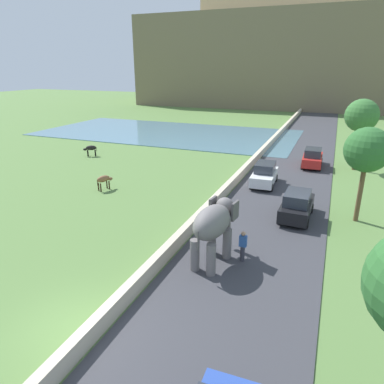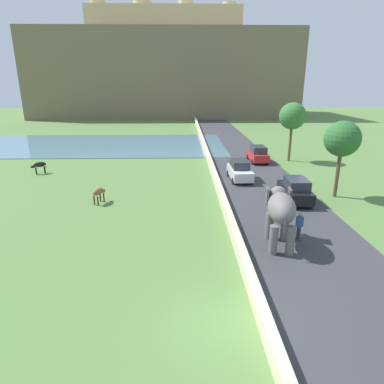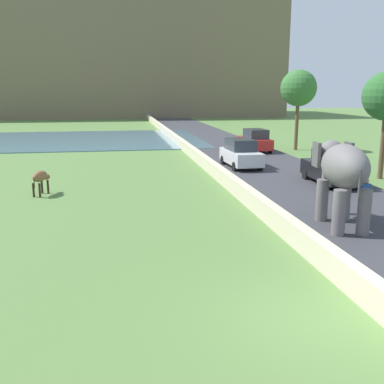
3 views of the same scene
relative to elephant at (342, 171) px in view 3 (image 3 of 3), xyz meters
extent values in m
plane|color=#567A3D|center=(-3.45, -6.24, -2.04)|extent=(220.00, 220.00, 0.00)
cube|color=#38383D|center=(1.55, 13.76, -2.01)|extent=(7.00, 120.00, 0.06)
cube|color=beige|center=(-2.25, 11.76, -1.67)|extent=(0.40, 110.00, 0.74)
cube|color=slate|center=(-17.45, 30.96, -2.00)|extent=(36.00, 18.00, 0.08)
cube|color=#75664C|center=(-9.45, 76.89, 8.04)|extent=(64.00, 28.00, 20.15)
ellipsoid|color=slate|center=(-0.03, -0.22, 0.20)|extent=(1.74, 2.86, 1.50)
cylinder|color=slate|center=(-0.33, 0.70, -1.24)|extent=(0.44, 0.44, 1.60)
cylinder|color=slate|center=(0.50, 0.59, -1.24)|extent=(0.44, 0.44, 1.60)
cylinder|color=slate|center=(-0.56, -1.04, -1.24)|extent=(0.44, 0.44, 1.60)
cylinder|color=slate|center=(0.27, -1.15, -1.24)|extent=(0.44, 0.44, 1.60)
ellipsoid|color=slate|center=(0.16, 1.18, 0.39)|extent=(1.11, 1.02, 1.10)
cube|color=#504C4C|center=(-0.46, 1.13, 0.43)|extent=(0.21, 0.71, 0.90)
cube|color=#504C4C|center=(0.73, 0.97, 0.43)|extent=(0.21, 0.71, 0.90)
cylinder|color=slate|center=(0.22, 1.65, -0.50)|extent=(0.28, 0.28, 1.50)
cone|color=silver|center=(-0.01, 1.61, -0.05)|extent=(0.19, 0.57, 0.17)
cone|color=silver|center=(0.43, 1.56, -0.05)|extent=(0.19, 0.57, 0.17)
cylinder|color=#504C4C|center=(-0.20, -1.53, -0.15)|extent=(0.08, 0.08, 0.90)
cylinder|color=#33333D|center=(1.29, 0.57, -1.61)|extent=(0.22, 0.22, 0.85)
cube|color=#2D569E|center=(1.29, 0.57, -0.91)|extent=(0.36, 0.22, 0.56)
sphere|color=tan|center=(1.29, 0.57, -0.52)|extent=(0.22, 0.22, 0.22)
cube|color=white|center=(-0.03, 12.68, -1.34)|extent=(1.85, 4.06, 0.80)
cube|color=#2D333D|center=(-0.04, 12.88, -0.59)|extent=(1.53, 2.25, 0.70)
cylinder|color=black|center=(0.83, 11.41, -1.74)|extent=(0.20, 0.61, 0.60)
cylinder|color=black|center=(-0.79, 11.35, -1.74)|extent=(0.20, 0.61, 0.60)
cylinder|color=black|center=(0.73, 14.01, -1.74)|extent=(0.20, 0.61, 0.60)
cylinder|color=black|center=(-0.89, 13.95, -1.74)|extent=(0.20, 0.61, 0.60)
cube|color=red|center=(3.12, 19.86, -1.34)|extent=(1.78, 4.03, 0.80)
cube|color=#2D333D|center=(3.12, 19.66, -0.59)|extent=(1.49, 2.23, 0.70)
cylinder|color=black|center=(2.29, 21.14, -1.74)|extent=(0.19, 0.60, 0.60)
cylinder|color=black|center=(3.90, 21.17, -1.74)|extent=(0.19, 0.60, 0.60)
cylinder|color=black|center=(2.34, 18.54, -1.74)|extent=(0.19, 0.60, 0.60)
cylinder|color=black|center=(3.95, 18.57, -1.74)|extent=(0.19, 0.60, 0.60)
cube|color=black|center=(3.12, 6.95, -1.34)|extent=(1.82, 4.05, 0.80)
cube|color=#2D333D|center=(3.11, 6.75, -0.59)|extent=(1.51, 2.24, 0.70)
cylinder|color=black|center=(2.35, 8.27, -1.74)|extent=(0.20, 0.61, 0.60)
cylinder|color=black|center=(3.97, 8.22, -1.74)|extent=(0.20, 0.61, 0.60)
cylinder|color=black|center=(2.27, 5.67, -1.74)|extent=(0.20, 0.61, 0.60)
cylinder|color=black|center=(3.89, 5.62, -1.74)|extent=(0.20, 0.61, 0.60)
ellipsoid|color=brown|center=(-11.25, 6.91, -1.14)|extent=(0.79, 1.18, 0.50)
cylinder|color=#302014|center=(-11.26, 7.32, -1.71)|extent=(0.10, 0.10, 0.65)
cylinder|color=#302014|center=(-10.97, 7.22, -1.71)|extent=(0.10, 0.10, 0.65)
cylinder|color=#302014|center=(-11.53, 6.60, -1.71)|extent=(0.10, 0.10, 0.65)
cylinder|color=#302014|center=(-11.24, 6.49, -1.71)|extent=(0.10, 0.10, 0.65)
ellipsoid|color=brown|center=(-11.03, 7.50, -1.29)|extent=(0.36, 0.46, 0.26)
cone|color=beige|center=(-11.11, 7.53, -1.12)|extent=(0.04, 0.04, 0.12)
cone|color=beige|center=(-10.95, 7.47, -1.12)|extent=(0.04, 0.04, 0.12)
cylinder|color=#302014|center=(-11.43, 6.40, -1.34)|extent=(0.04, 0.04, 0.45)
cylinder|color=brown|center=(6.60, 7.98, -0.26)|extent=(0.28, 0.28, 3.56)
cylinder|color=brown|center=(6.78, 20.38, -0.07)|extent=(0.28, 0.28, 3.94)
sphere|color=#387033|center=(6.78, 20.38, 2.91)|extent=(2.88, 2.88, 2.88)
camera|label=1|loc=(4.66, -14.27, 6.99)|focal=32.85mm
camera|label=2|loc=(-5.10, -16.27, 6.38)|focal=31.36mm
camera|label=3|loc=(-7.75, -14.30, 2.74)|focal=42.00mm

